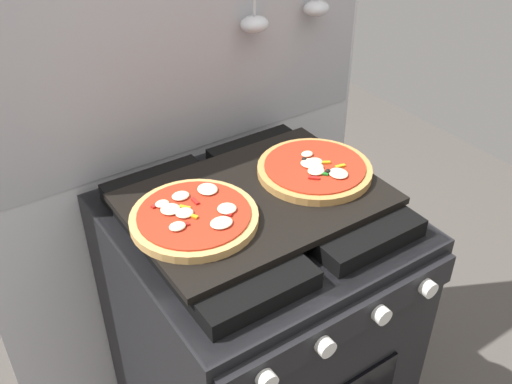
{
  "coord_description": "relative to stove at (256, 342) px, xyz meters",
  "views": [
    {
      "loc": [
        -0.57,
        -0.84,
        1.63
      ],
      "look_at": [
        0.0,
        0.0,
        0.93
      ],
      "focal_mm": 40.71,
      "sensor_mm": 36.0,
      "label": 1
    }
  ],
  "objects": [
    {
      "name": "baking_tray",
      "position": [
        0.0,
        0.0,
        0.46
      ],
      "size": [
        0.54,
        0.38,
        0.02
      ],
      "primitive_type": "cube",
      "color": "black",
      "rests_on": "stove"
    },
    {
      "name": "pizza_left",
      "position": [
        -0.15,
        -0.0,
        0.48
      ],
      "size": [
        0.26,
        0.26,
        0.03
      ],
      "color": "tan",
      "rests_on": "baking_tray"
    },
    {
      "name": "stove",
      "position": [
        0.0,
        0.0,
        0.0
      ],
      "size": [
        0.6,
        0.64,
        0.9
      ],
      "color": "black",
      "rests_on": "ground_plane"
    },
    {
      "name": "kitchen_backsplash",
      "position": [
        0.0,
        0.34,
        0.34
      ],
      "size": [
        1.1,
        0.09,
        1.55
      ],
      "color": "silver",
      "rests_on": "ground_plane"
    },
    {
      "name": "pizza_right",
      "position": [
        0.16,
        0.0,
        0.48
      ],
      "size": [
        0.26,
        0.26,
        0.03
      ],
      "color": "#C18947",
      "rests_on": "baking_tray"
    }
  ]
}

